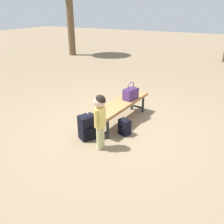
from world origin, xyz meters
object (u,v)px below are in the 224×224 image
Objects in this scene: handbag at (131,93)px; child_standing at (100,114)px; park_bench at (122,105)px; backpack_large at (88,125)px; backpack_small at (125,126)px.

child_standing is (1.27, 0.03, 0.06)m from handbag.
handbag is at bearing 157.64° from park_bench.
handbag is (-0.23, 0.09, 0.18)m from park_bench.
child_standing is 1.88× the size of backpack_large.
child_standing is at bearing -13.36° from backpack_small.
child_standing is 2.78× the size of backpack_small.
backpack_large is 1.48× the size of backpack_small.
handbag is 0.78m from backpack_small.
backpack_large is at bearing -50.43° from backpack_small.
park_bench is 3.20× the size of backpack_large.
handbag is 0.38× the size of child_standing.
handbag is at bearing -178.55° from child_standing.
handbag is at bearing -164.56° from backpack_small.
backpack_small is at bearing 129.57° from backpack_large.
child_standing is at bearing 63.18° from backpack_large.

